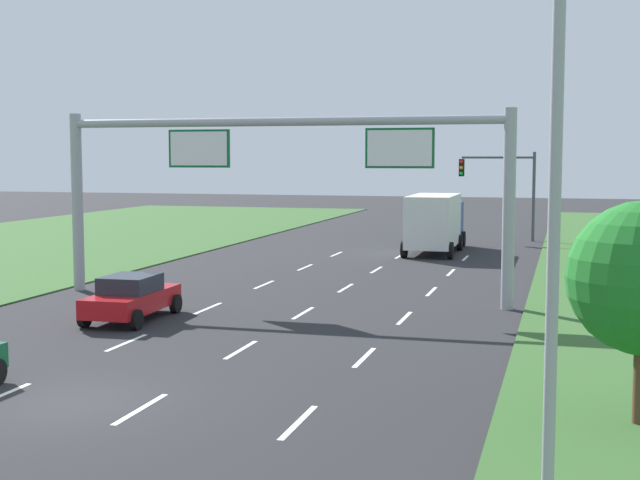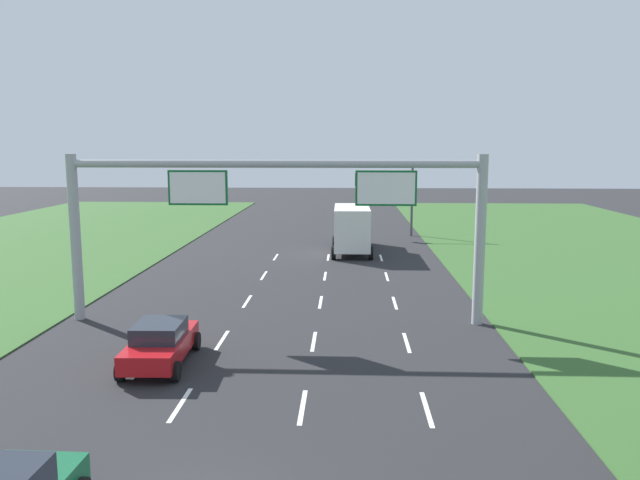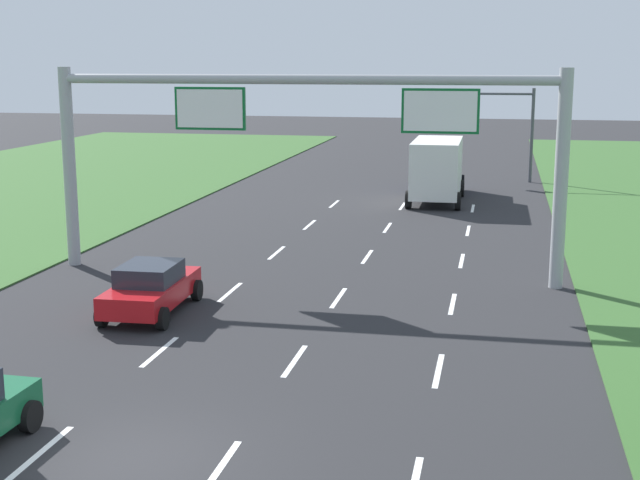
# 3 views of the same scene
# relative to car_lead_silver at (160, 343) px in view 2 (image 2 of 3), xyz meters

# --- Properties ---
(lane_dashes_inner_left) EXTENTS (0.14, 50.40, 0.01)m
(lane_dashes_inner_left) POSITION_rel_car_lead_silver_xyz_m (1.53, -3.28, -0.75)
(lane_dashes_inner_left) COLOR white
(lane_dashes_inner_left) RESTS_ON ground_plane
(lane_dashes_inner_right) EXTENTS (0.14, 50.40, 0.01)m
(lane_dashes_inner_right) POSITION_rel_car_lead_silver_xyz_m (5.03, -3.28, -0.75)
(lane_dashes_inner_right) COLOR white
(lane_dashes_inner_right) RESTS_ON ground_plane
(lane_dashes_slip) EXTENTS (0.14, 50.40, 0.01)m
(lane_dashes_slip) POSITION_rel_car_lead_silver_xyz_m (8.53, -3.28, -0.75)
(lane_dashes_slip) COLOR white
(lane_dashes_slip) RESTS_ON ground_plane
(car_lead_silver) EXTENTS (2.08, 4.24, 1.48)m
(car_lead_silver) POSITION_rel_car_lead_silver_xyz_m (0.00, 0.00, 0.00)
(car_lead_silver) COLOR red
(car_lead_silver) RESTS_ON ground_plane
(box_truck) EXTENTS (2.74, 7.94, 3.22)m
(box_truck) POSITION_rel_car_lead_silver_xyz_m (6.59, 23.16, 0.98)
(box_truck) COLOR navy
(box_truck) RESTS_ON ground_plane
(sign_gantry) EXTENTS (17.24, 0.44, 7.00)m
(sign_gantry) POSITION_rel_car_lead_silver_xyz_m (3.40, 5.38, 4.10)
(sign_gantry) COLOR #9EA0A5
(sign_gantry) RESTS_ON ground_plane
(traffic_light_mast) EXTENTS (4.76, 0.49, 5.60)m
(traffic_light_mast) POSITION_rel_car_lead_silver_xyz_m (9.62, 31.15, 3.11)
(traffic_light_mast) COLOR #47494F
(traffic_light_mast) RESTS_ON ground_plane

